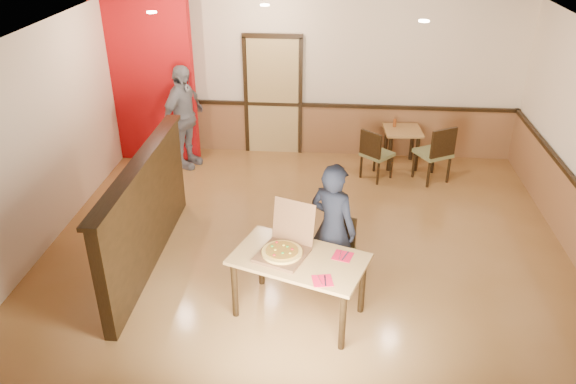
# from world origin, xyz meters

# --- Properties ---
(floor) EXTENTS (7.00, 7.00, 0.00)m
(floor) POSITION_xyz_m (0.00, 0.00, 0.00)
(floor) COLOR #AA7842
(floor) RESTS_ON ground
(ceiling) EXTENTS (7.00, 7.00, 0.00)m
(ceiling) POSITION_xyz_m (0.00, 0.00, 2.80)
(ceiling) COLOR black
(ceiling) RESTS_ON wall_back
(wall_back) EXTENTS (7.00, 0.00, 7.00)m
(wall_back) POSITION_xyz_m (0.00, 3.50, 1.40)
(wall_back) COLOR beige
(wall_back) RESTS_ON floor
(wall_left) EXTENTS (0.00, 7.00, 7.00)m
(wall_left) POSITION_xyz_m (-3.50, 0.00, 1.40)
(wall_left) COLOR beige
(wall_left) RESTS_ON floor
(wainscot_back) EXTENTS (7.00, 0.04, 0.90)m
(wainscot_back) POSITION_xyz_m (0.00, 3.47, 0.45)
(wainscot_back) COLOR #8D5D38
(wainscot_back) RESTS_ON floor
(chair_rail_back) EXTENTS (7.00, 0.06, 0.06)m
(chair_rail_back) POSITION_xyz_m (0.00, 3.45, 0.92)
(chair_rail_back) COLOR black
(chair_rail_back) RESTS_ON wall_back
(back_door) EXTENTS (0.90, 0.06, 2.10)m
(back_door) POSITION_xyz_m (-0.80, 3.46, 1.05)
(back_door) COLOR tan
(back_door) RESTS_ON wall_back
(booth_partition) EXTENTS (0.20, 3.10, 1.44)m
(booth_partition) POSITION_xyz_m (-2.00, -0.20, 0.74)
(booth_partition) COLOR black
(booth_partition) RESTS_ON floor
(red_accent_panel) EXTENTS (1.60, 0.20, 2.78)m
(red_accent_panel) POSITION_xyz_m (-2.90, 3.00, 1.40)
(red_accent_panel) COLOR #AE0C0F
(red_accent_panel) RESTS_ON floor
(spot_a) EXTENTS (0.14, 0.14, 0.02)m
(spot_a) POSITION_xyz_m (-2.30, 1.80, 2.78)
(spot_a) COLOR beige
(spot_a) RESTS_ON ceiling
(spot_b) EXTENTS (0.14, 0.14, 0.02)m
(spot_b) POSITION_xyz_m (-0.80, 2.50, 2.78)
(spot_b) COLOR beige
(spot_b) RESTS_ON ceiling
(spot_c) EXTENTS (0.14, 0.14, 0.02)m
(spot_c) POSITION_xyz_m (1.40, 1.50, 2.78)
(spot_c) COLOR beige
(spot_c) RESTS_ON ceiling
(main_table) EXTENTS (1.61, 1.24, 0.76)m
(main_table) POSITION_xyz_m (-0.03, -1.07, 0.65)
(main_table) COLOR #AD8148
(main_table) RESTS_ON floor
(diner_chair) EXTENTS (0.53, 0.53, 0.84)m
(diner_chair) POSITION_xyz_m (0.37, -0.39, 0.46)
(diner_chair) COLOR olive
(diner_chair) RESTS_ON floor
(side_chair_left) EXTENTS (0.61, 0.61, 0.88)m
(side_chair_left) POSITION_xyz_m (0.98, 2.45, 0.48)
(side_chair_left) COLOR olive
(side_chair_left) RESTS_ON floor
(side_chair_right) EXTENTS (0.66, 0.66, 0.98)m
(side_chair_right) POSITION_xyz_m (1.96, 2.44, 0.54)
(side_chair_right) COLOR olive
(side_chair_right) RESTS_ON floor
(side_table) EXTENTS (0.66, 0.66, 0.67)m
(side_table) POSITION_xyz_m (1.48, 3.05, 0.50)
(side_table) COLOR #AD8148
(side_table) RESTS_ON floor
(diner) EXTENTS (0.71, 0.65, 1.64)m
(diner) POSITION_xyz_m (0.32, -0.53, 0.82)
(diner) COLOR black
(diner) RESTS_ON floor
(passerby) EXTENTS (0.80, 1.13, 1.79)m
(passerby) POSITION_xyz_m (-2.25, 2.71, 0.89)
(passerby) COLOR gray
(passerby) RESTS_ON floor
(pizza_box) EXTENTS (0.67, 0.72, 0.52)m
(pizza_box) POSITION_xyz_m (-0.20, -1.01, 0.83)
(pizza_box) COLOR brown
(pizza_box) RESTS_ON main_table
(pizza) EXTENTS (0.49, 0.49, 0.03)m
(pizza) POSITION_xyz_m (-0.22, -1.06, 0.81)
(pizza) COLOR gold
(pizza) RESTS_ON pizza_box
(napkin_near) EXTENTS (0.24, 0.24, 0.01)m
(napkin_near) POSITION_xyz_m (0.24, -1.46, 0.77)
(napkin_near) COLOR red
(napkin_near) RESTS_ON main_table
(napkin_far) EXTENTS (0.25, 0.25, 0.01)m
(napkin_far) POSITION_xyz_m (0.44, -1.00, 0.77)
(napkin_far) COLOR red
(napkin_far) RESTS_ON main_table
(condiment) EXTENTS (0.05, 0.05, 0.13)m
(condiment) POSITION_xyz_m (1.34, 3.18, 0.73)
(condiment) COLOR #95451B
(condiment) RESTS_ON side_table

